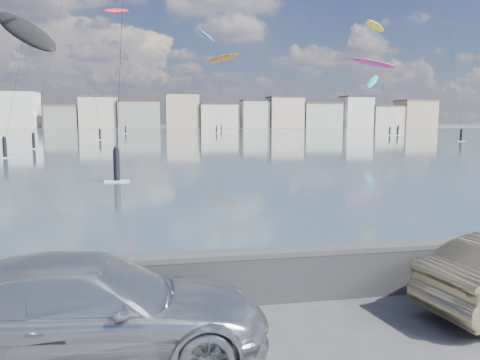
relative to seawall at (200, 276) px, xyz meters
name	(u,v)px	position (x,y,z in m)	size (l,w,h in m)	color
bay_water	(157,137)	(0.00, 88.80, -0.58)	(500.00, 177.00, 0.00)	#2F4852
far_shore_strip	(155,128)	(0.00, 197.30, -0.57)	(500.00, 60.00, 0.00)	#4C473D
seawall	(200,276)	(0.00, 0.00, 0.00)	(400.00, 0.36, 1.08)	#28282B
far_buildings	(158,113)	(1.31, 183.30, 5.44)	(240.79, 13.26, 14.60)	beige
car_silver	(89,310)	(-1.77, -1.65, 0.18)	(2.12, 5.21, 1.51)	silver
kitesurfer_2	(117,13)	(-9.23, 119.29, 29.92)	(7.35, 12.30, 32.71)	red
kitesurfer_3	(25,32)	(-13.64, 45.03, 11.95)	(8.80, 12.25, 15.97)	black
kitesurfer_6	(207,37)	(16.85, 145.00, 29.17)	(6.77, 15.41, 33.15)	blue
kitesurfer_7	(375,28)	(52.39, 99.91, 24.85)	(8.06, 15.95, 27.25)	yellow
kitesurfer_9	(223,59)	(18.69, 122.27, 19.56)	(9.26, 14.57, 21.74)	orange
kitesurfer_14	(373,82)	(64.58, 125.02, 14.12)	(8.16, 13.88, 17.51)	#19BFBF
kitesurfer_15	(373,64)	(51.17, 97.64, 16.12)	(10.31, 14.14, 18.97)	#E5338C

